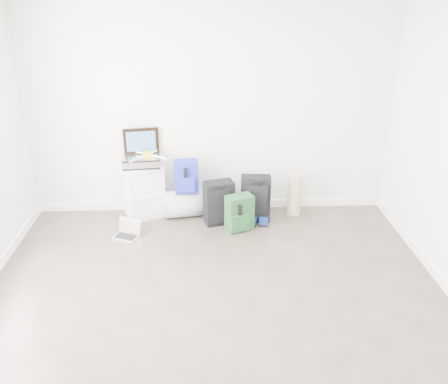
{
  "coord_description": "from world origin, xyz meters",
  "views": [
    {
      "loc": [
        -0.08,
        -3.18,
        2.77
      ],
      "look_at": [
        0.14,
        1.9,
        0.49
      ],
      "focal_mm": 38.0,
      "sensor_mm": 36.0,
      "label": 1
    }
  ],
  "objects_px": {
    "briefcase": "(142,161)",
    "laptop": "(128,232)",
    "large_suitcase": "(219,203)",
    "duffel_bag": "(187,203)",
    "boxes_stack": "(144,190)",
    "carry_on": "(256,199)"
  },
  "relations": [
    {
      "from": "large_suitcase",
      "to": "carry_on",
      "type": "height_order",
      "value": "carry_on"
    },
    {
      "from": "large_suitcase",
      "to": "carry_on",
      "type": "distance_m",
      "value": 0.46
    },
    {
      "from": "briefcase",
      "to": "large_suitcase",
      "type": "relative_size",
      "value": 0.81
    },
    {
      "from": "boxes_stack",
      "to": "duffel_bag",
      "type": "distance_m",
      "value": 0.57
    },
    {
      "from": "briefcase",
      "to": "duffel_bag",
      "type": "distance_m",
      "value": 0.79
    },
    {
      "from": "duffel_bag",
      "to": "boxes_stack",
      "type": "bearing_deg",
      "value": 167.33
    },
    {
      "from": "duffel_bag",
      "to": "laptop",
      "type": "xyz_separation_m",
      "value": [
        -0.69,
        -0.51,
        -0.13
      ]
    },
    {
      "from": "briefcase",
      "to": "duffel_bag",
      "type": "height_order",
      "value": "briefcase"
    },
    {
      "from": "boxes_stack",
      "to": "laptop",
      "type": "height_order",
      "value": "boxes_stack"
    },
    {
      "from": "laptop",
      "to": "duffel_bag",
      "type": "bearing_deg",
      "value": 60.04
    },
    {
      "from": "duffel_bag",
      "to": "large_suitcase",
      "type": "bearing_deg",
      "value": -36.26
    },
    {
      "from": "boxes_stack",
      "to": "carry_on",
      "type": "xyz_separation_m",
      "value": [
        1.4,
        -0.19,
        -0.05
      ]
    },
    {
      "from": "laptop",
      "to": "boxes_stack",
      "type": "bearing_deg",
      "value": 98.66
    },
    {
      "from": "briefcase",
      "to": "laptop",
      "type": "relative_size",
      "value": 1.28
    },
    {
      "from": "briefcase",
      "to": "carry_on",
      "type": "xyz_separation_m",
      "value": [
        1.4,
        -0.19,
        -0.45
      ]
    },
    {
      "from": "boxes_stack",
      "to": "laptop",
      "type": "distance_m",
      "value": 0.65
    },
    {
      "from": "large_suitcase",
      "to": "laptop",
      "type": "distance_m",
      "value": 1.15
    },
    {
      "from": "duffel_bag",
      "to": "laptop",
      "type": "bearing_deg",
      "value": -151.37
    },
    {
      "from": "boxes_stack",
      "to": "carry_on",
      "type": "height_order",
      "value": "boxes_stack"
    },
    {
      "from": "briefcase",
      "to": "laptop",
      "type": "bearing_deg",
      "value": -109.98
    },
    {
      "from": "carry_on",
      "to": "briefcase",
      "type": "bearing_deg",
      "value": 177.95
    },
    {
      "from": "large_suitcase",
      "to": "briefcase",
      "type": "bearing_deg",
      "value": 148.59
    }
  ]
}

